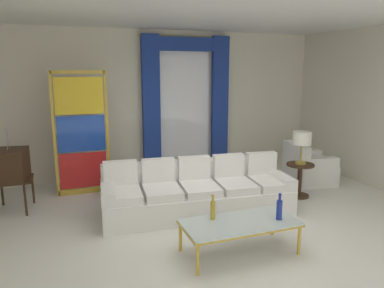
# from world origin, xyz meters

# --- Properties ---
(ground_plane) EXTENTS (16.00, 16.00, 0.00)m
(ground_plane) POSITION_xyz_m (0.00, 0.00, 0.00)
(ground_plane) COLOR white
(wall_rear) EXTENTS (8.00, 0.12, 3.00)m
(wall_rear) POSITION_xyz_m (0.00, 3.06, 1.50)
(wall_rear) COLOR silver
(wall_rear) RESTS_ON ground
(ceiling_slab) EXTENTS (8.00, 7.60, 0.04)m
(ceiling_slab) POSITION_xyz_m (0.00, 0.80, 3.02)
(ceiling_slab) COLOR white
(curtained_window) EXTENTS (2.00, 0.17, 2.70)m
(curtained_window) POSITION_xyz_m (0.60, 2.89, 1.74)
(curtained_window) COLOR white
(curtained_window) RESTS_ON ground
(couch_white_long) EXTENTS (2.99, 1.22, 0.86)m
(couch_white_long) POSITION_xyz_m (-0.02, 0.66, 0.31)
(couch_white_long) COLOR white
(couch_white_long) RESTS_ON ground
(coffee_table) EXTENTS (1.40, 0.67, 0.41)m
(coffee_table) POSITION_xyz_m (-0.00, -0.76, 0.38)
(coffee_table) COLOR silver
(coffee_table) RESTS_ON ground
(bottle_blue_decanter) EXTENTS (0.06, 0.06, 0.32)m
(bottle_blue_decanter) POSITION_xyz_m (-0.28, -0.58, 0.54)
(bottle_blue_decanter) COLOR gold
(bottle_blue_decanter) RESTS_ON coffee_table
(bottle_crystal_tall) EXTENTS (0.07, 0.07, 0.34)m
(bottle_crystal_tall) POSITION_xyz_m (0.48, -0.86, 0.55)
(bottle_crystal_tall) COLOR navy
(bottle_crystal_tall) RESTS_ON coffee_table
(vintage_tv) EXTENTS (0.62, 0.66, 1.35)m
(vintage_tv) POSITION_xyz_m (-2.74, 1.73, 0.73)
(vintage_tv) COLOR #382314
(vintage_tv) RESTS_ON ground
(armchair_white) EXTENTS (0.94, 0.93, 0.80)m
(armchair_white) POSITION_xyz_m (2.58, 1.32, 0.29)
(armchair_white) COLOR white
(armchair_white) RESTS_ON ground
(stained_glass_divider) EXTENTS (0.95, 0.05, 2.20)m
(stained_glass_divider) POSITION_xyz_m (-1.61, 2.19, 1.06)
(stained_glass_divider) COLOR gold
(stained_glass_divider) RESTS_ON ground
(peacock_figurine) EXTENTS (0.44, 0.60, 0.50)m
(peacock_figurine) POSITION_xyz_m (-1.14, 1.80, 0.22)
(peacock_figurine) COLOR beige
(peacock_figurine) RESTS_ON ground
(round_side_table) EXTENTS (0.48, 0.48, 0.59)m
(round_side_table) POSITION_xyz_m (1.94, 0.70, 0.36)
(round_side_table) COLOR #382314
(round_side_table) RESTS_ON ground
(table_lamp_brass) EXTENTS (0.32, 0.32, 0.57)m
(table_lamp_brass) POSITION_xyz_m (1.94, 0.70, 1.03)
(table_lamp_brass) COLOR #B29338
(table_lamp_brass) RESTS_ON round_side_table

